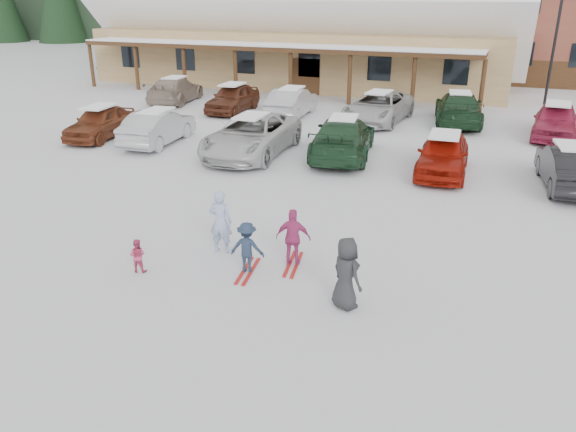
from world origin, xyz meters
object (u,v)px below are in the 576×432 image
at_px(toddler_red, 137,255).
at_px(child_navy, 247,248).
at_px(child_magenta, 293,238).
at_px(parked_car_4, 443,154).
at_px(parked_car_3, 343,137).
at_px(lamp_post, 555,39).
at_px(parked_car_10, 378,107).
at_px(parked_car_5, 569,167).
at_px(day_lodge, 303,24).
at_px(adult_skier, 221,222).
at_px(parked_car_8, 233,98).
at_px(parked_car_9, 292,102).
at_px(parked_car_0, 100,122).
at_px(parked_car_1, 158,127).
at_px(parked_car_11, 459,109).
at_px(parked_car_12, 556,121).
at_px(parked_car_7, 175,90).
at_px(parked_car_2, 252,135).
at_px(bystander_dark, 346,273).

height_order(toddler_red, child_navy, child_navy).
height_order(child_magenta, parked_car_4, parked_car_4).
xyz_separation_m(child_magenta, parked_car_3, (-1.51, 9.49, 0.07)).
bearing_deg(lamp_post, parked_car_10, -134.07).
xyz_separation_m(child_navy, parked_car_5, (7.31, 9.25, 0.10)).
bearing_deg(day_lodge, adult_skier, -74.30).
distance_m(adult_skier, child_navy, 1.31).
height_order(parked_car_4, parked_car_8, parked_car_8).
xyz_separation_m(lamp_post, parked_car_9, (-12.39, -8.48, -2.86)).
bearing_deg(lamp_post, child_magenta, -104.49).
distance_m(parked_car_0, parked_car_1, 2.94).
distance_m(child_magenta, parked_car_10, 16.29).
bearing_deg(lamp_post, parked_car_9, -145.62).
height_order(child_navy, parked_car_9, parked_car_9).
distance_m(lamp_post, parked_car_9, 15.29).
distance_m(parked_car_11, parked_car_12, 4.45).
height_order(parked_car_7, parked_car_12, parked_car_12).
relative_size(adult_skier, child_navy, 1.32).
distance_m(parked_car_3, parked_car_10, 6.72).
bearing_deg(parked_car_0, parked_car_3, -1.84).
xyz_separation_m(parked_car_7, parked_car_12, (20.22, -1.38, 0.04)).
height_order(adult_skier, parked_car_10, adult_skier).
bearing_deg(parked_car_10, child_magenta, -79.51).
relative_size(day_lodge, parked_car_8, 6.74).
bearing_deg(child_magenta, parked_car_8, -69.25).
distance_m(parked_car_2, parked_car_9, 7.52).
xyz_separation_m(bystander_dark, parked_car_4, (0.73, 10.03, -0.05)).
distance_m(parked_car_8, parked_car_10, 7.87).
bearing_deg(bystander_dark, parked_car_7, -15.18).
relative_size(bystander_dark, parked_car_4, 0.37).
distance_m(parked_car_0, parked_car_10, 13.12).
height_order(child_magenta, bystander_dark, bystander_dark).
relative_size(parked_car_4, parked_car_9, 0.94).
height_order(adult_skier, child_magenta, adult_skier).
height_order(child_magenta, parked_car_7, parked_car_7).
bearing_deg(toddler_red, parked_car_7, -72.88).
height_order(bystander_dark, parked_car_7, bystander_dark).
xyz_separation_m(parked_car_4, parked_car_12, (3.98, 7.21, 0.04)).
distance_m(parked_car_2, parked_car_3, 3.59).
bearing_deg(day_lodge, parked_car_12, -36.03).
xyz_separation_m(day_lodge, parked_car_11, (11.76, -10.34, -3.18)).
height_order(day_lodge, child_magenta, day_lodge).
xyz_separation_m(bystander_dark, parked_car_8, (-11.16, 17.37, -0.03)).
height_order(child_magenta, parked_car_8, parked_car_8).
bearing_deg(parked_car_0, parked_car_11, 24.16).
height_order(child_navy, parked_car_3, parked_car_3).
relative_size(adult_skier, parked_car_5, 0.37).
distance_m(toddler_red, parked_car_1, 11.95).
distance_m(parked_car_5, parked_car_12, 7.30).
distance_m(toddler_red, parked_car_9, 17.76).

